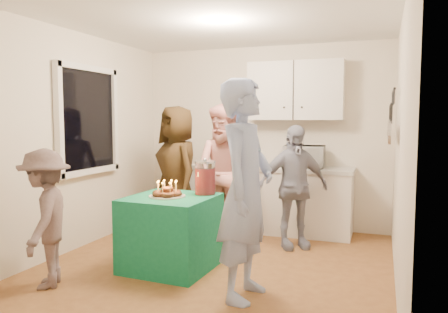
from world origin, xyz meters
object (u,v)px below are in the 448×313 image
(woman_back_center, at_px, (227,175))
(child_near_left, at_px, (45,218))
(woman_back_left, at_px, (177,172))
(microwave, at_px, (304,157))
(party_table, at_px, (171,232))
(man_birthday, at_px, (246,189))
(punch_jar, at_px, (205,178))
(woman_back_right, at_px, (293,187))
(counter, at_px, (270,200))

(woman_back_center, relative_size, child_near_left, 1.35)
(woman_back_left, bearing_deg, child_near_left, -62.10)
(microwave, height_order, woman_back_left, woman_back_left)
(party_table, relative_size, child_near_left, 0.66)
(microwave, bearing_deg, man_birthday, -95.73)
(woman_back_left, bearing_deg, party_table, -27.88)
(party_table, xyz_separation_m, woman_back_center, (0.26, 1.00, 0.50))
(woman_back_left, bearing_deg, microwave, 64.69)
(party_table, relative_size, punch_jar, 2.50)
(punch_jar, distance_m, woman_back_left, 1.15)
(party_table, bearing_deg, man_birthday, -25.07)
(punch_jar, xyz_separation_m, man_birthday, (0.67, -0.70, 0.03))
(woman_back_right, bearing_deg, punch_jar, -163.08)
(party_table, height_order, punch_jar, punch_jar)
(woman_back_center, xyz_separation_m, woman_back_right, (0.80, 0.16, -0.13))
(woman_back_right, bearing_deg, woman_back_center, 158.96)
(child_near_left, bearing_deg, man_birthday, 74.11)
(party_table, distance_m, man_birthday, 1.20)
(man_birthday, xyz_separation_m, woman_back_right, (0.10, 1.61, -0.21))
(woman_back_center, distance_m, child_near_left, 2.18)
(counter, xyz_separation_m, woman_back_center, (-0.35, -0.85, 0.45))
(woman_back_left, distance_m, woman_back_right, 1.53)
(counter, distance_m, punch_jar, 1.70)
(microwave, distance_m, woman_back_right, 0.75)
(microwave, height_order, child_near_left, child_near_left)
(punch_jar, relative_size, woman_back_left, 0.20)
(party_table, height_order, child_near_left, child_near_left)
(counter, relative_size, woman_back_right, 1.47)
(man_birthday, bearing_deg, woman_back_left, 45.60)
(woman_back_center, xyz_separation_m, child_near_left, (-1.13, -1.85, -0.23))
(woman_back_right, relative_size, child_near_left, 1.16)
(party_table, xyz_separation_m, child_near_left, (-0.87, -0.85, 0.27))
(woman_back_right, bearing_deg, woman_back_left, 149.00)
(counter, distance_m, microwave, 0.78)
(man_birthday, bearing_deg, woman_back_right, -0.30)
(punch_jar, bearing_deg, woman_back_left, 131.00)
(party_table, xyz_separation_m, man_birthday, (0.95, -0.45, 0.58))
(counter, height_order, woman_back_center, woman_back_center)
(man_birthday, relative_size, woman_back_right, 1.28)
(counter, distance_m, man_birthday, 2.38)
(counter, bearing_deg, woman_back_center, -112.27)
(microwave, xyz_separation_m, woman_back_center, (-0.81, -0.85, -0.18))
(child_near_left, bearing_deg, woman_back_right, 107.97)
(child_near_left, bearing_deg, woman_back_center, 120.29)
(woman_back_left, height_order, woman_back_right, woman_back_left)
(woman_back_center, height_order, woman_back_right, woman_back_center)
(microwave, xyz_separation_m, woman_back_right, (-0.01, -0.68, -0.31))
(woman_back_center, bearing_deg, woman_back_right, 15.09)
(party_table, height_order, man_birthday, man_birthday)
(microwave, relative_size, party_table, 0.63)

